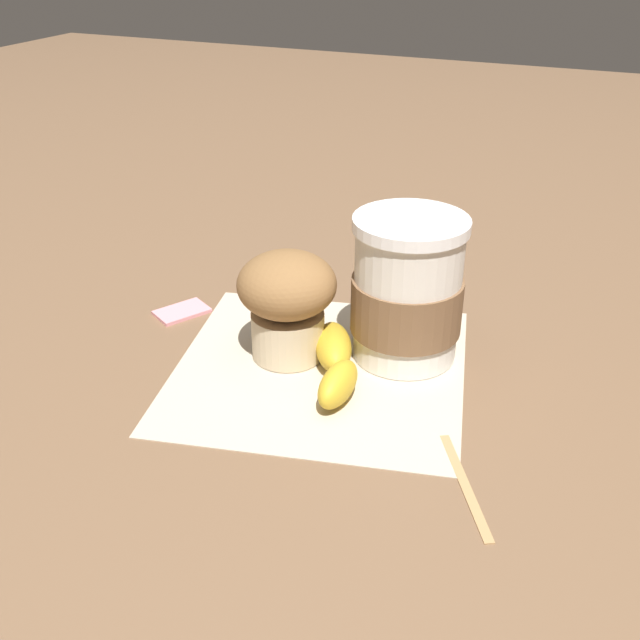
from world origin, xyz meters
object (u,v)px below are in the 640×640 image
(banana, at_px, (325,348))
(muffin, at_px, (287,299))
(sugar_packet, at_px, (182,310))
(coffee_cup, at_px, (407,293))

(banana, bearing_deg, muffin, -93.29)
(muffin, relative_size, banana, 0.67)
(muffin, relative_size, sugar_packet, 1.92)
(coffee_cup, height_order, sugar_packet, coffee_cup)
(sugar_packet, bearing_deg, muffin, 77.07)
(banana, bearing_deg, sugar_packet, -100.87)
(coffee_cup, height_order, muffin, coffee_cup)
(muffin, height_order, sugar_packet, muffin)
(coffee_cup, relative_size, muffin, 1.33)
(muffin, bearing_deg, banana, 86.71)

